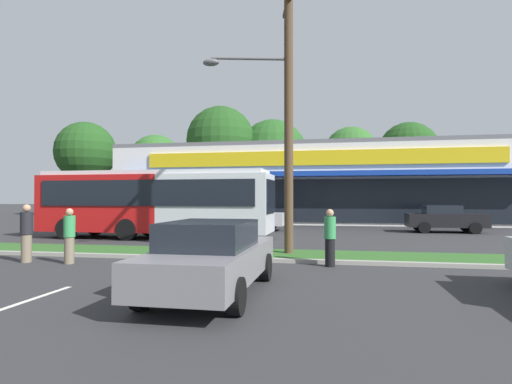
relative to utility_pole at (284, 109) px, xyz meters
name	(u,v)px	position (x,y,z in m)	size (l,w,h in m)	color
grass_median	(154,252)	(-4.60, -0.10, -4.88)	(56.00, 2.20, 0.12)	#2D5B23
curb_lip	(138,257)	(-4.60, -1.32, -4.88)	(56.00, 0.24, 0.12)	#99968C
storefront_building	(318,185)	(0.33, 21.31, -1.86)	(31.48, 12.17, 6.16)	silver
tree_far_left	(86,152)	(-25.59, 28.02, 2.16)	(6.63, 6.63, 10.43)	#473323
tree_left	(156,162)	(-18.16, 30.07, 1.09)	(6.07, 6.07, 9.09)	#473323
tree_mid_left	(221,141)	(-10.52, 29.81, 3.27)	(7.42, 7.42, 11.94)	#473323
tree_mid	(272,154)	(-5.21, 32.45, 1.98)	(7.75, 7.75, 10.80)	#473323
tree_mid_right	(351,154)	(3.44, 32.72, 1.79)	(6.02, 6.02, 9.76)	#473323
tree_right	(409,152)	(9.50, 32.94, 1.92)	(6.44, 6.44, 10.10)	#473323
utility_pole	(284,109)	(0.00, 0.00, 0.00)	(3.15, 2.37, 9.20)	#4C3826
city_bus	(155,202)	(-6.86, 4.98, -3.18)	(11.37, 2.77, 3.25)	#B71414
car_0	(248,217)	(-3.47, 10.78, -4.15)	(4.43, 1.93, 1.52)	#B7B7BC
car_2	(212,256)	(-0.79, -5.67, -4.18)	(1.91, 4.78, 1.49)	slate
car_3	(445,219)	(7.79, 11.26, -4.15)	(4.21, 1.86, 1.54)	black
pedestrian_near_bench	(330,238)	(1.53, -1.79, -4.12)	(0.33, 0.33, 1.63)	black
pedestrian_by_pole	(26,233)	(-7.54, -2.72, -4.06)	(0.35, 0.35, 1.76)	#726651
pedestrian_mid	(69,236)	(-6.09, -2.72, -4.11)	(0.33, 0.33, 1.64)	#726651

